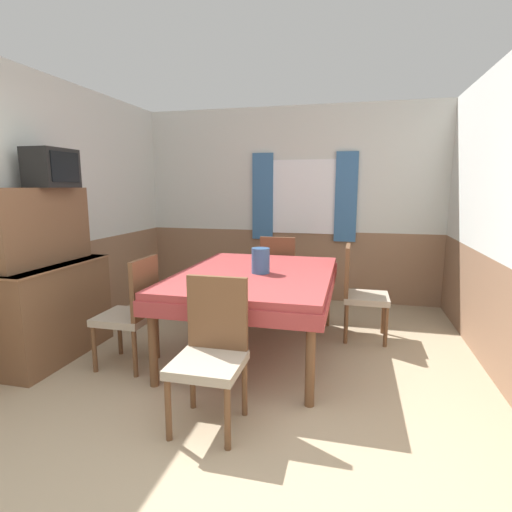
% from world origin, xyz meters
% --- Properties ---
extents(ground_plane, '(16.00, 16.00, 0.00)m').
position_xyz_m(ground_plane, '(0.00, 0.00, 0.00)').
color(ground_plane, tan).
extents(wall_back, '(4.41, 0.09, 2.60)m').
position_xyz_m(wall_back, '(0.01, 3.86, 1.31)').
color(wall_back, silver).
rests_on(wall_back, ground_plane).
extents(wall_left, '(0.05, 4.24, 2.60)m').
position_xyz_m(wall_left, '(-2.03, 1.92, 1.30)').
color(wall_left, silver).
rests_on(wall_left, ground_plane).
extents(wall_right, '(0.05, 4.24, 2.60)m').
position_xyz_m(wall_right, '(2.03, 1.92, 1.30)').
color(wall_right, silver).
rests_on(wall_right, ground_plane).
extents(dining_table, '(1.41, 1.92, 0.77)m').
position_xyz_m(dining_table, '(-0.01, 1.94, 0.67)').
color(dining_table, '#9E3838').
rests_on(dining_table, ground_plane).
extents(chair_head_near, '(0.44, 0.44, 0.96)m').
position_xyz_m(chair_head_near, '(-0.01, 0.73, 0.51)').
color(chair_head_near, brown).
rests_on(chair_head_near, ground_plane).
extents(chair_left_near, '(0.44, 0.44, 0.96)m').
position_xyz_m(chair_left_near, '(-0.95, 1.36, 0.51)').
color(chair_left_near, brown).
rests_on(chair_left_near, ground_plane).
extents(chair_right_far, '(0.44, 0.44, 0.96)m').
position_xyz_m(chair_right_far, '(0.94, 2.51, 0.51)').
color(chair_right_far, brown).
rests_on(chair_right_far, ground_plane).
extents(chair_head_window, '(0.44, 0.44, 0.96)m').
position_xyz_m(chair_head_window, '(-0.01, 3.14, 0.51)').
color(chair_head_window, brown).
rests_on(chair_head_window, ground_plane).
extents(sideboard, '(0.46, 1.15, 1.54)m').
position_xyz_m(sideboard, '(-1.78, 1.36, 0.65)').
color(sideboard, brown).
rests_on(sideboard, ground_plane).
extents(tv, '(0.29, 0.42, 0.34)m').
position_xyz_m(tv, '(-1.73, 1.46, 1.71)').
color(tv, black).
rests_on(tv, sideboard).
extents(vase, '(0.17, 0.17, 0.23)m').
position_xyz_m(vase, '(0.05, 1.90, 0.88)').
color(vase, '#335684').
rests_on(vase, dining_table).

